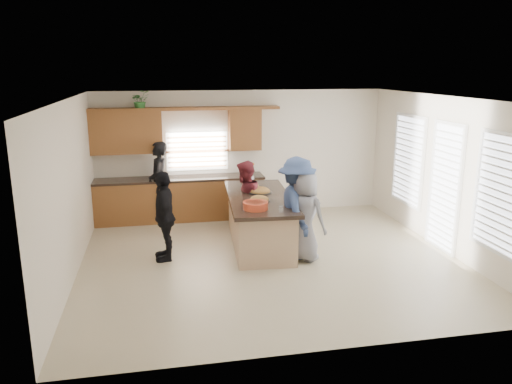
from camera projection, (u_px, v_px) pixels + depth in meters
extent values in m
plane|color=#BDAD8C|center=(270.00, 259.00, 8.82)|extent=(6.50, 6.50, 0.00)
cube|color=silver|center=(241.00, 153.00, 11.33)|extent=(6.50, 0.02, 2.80)
cube|color=silver|center=(329.00, 240.00, 5.62)|extent=(6.50, 0.02, 2.80)
cube|color=silver|center=(70.00, 191.00, 7.87)|extent=(0.02, 6.00, 2.80)
cube|color=silver|center=(444.00, 174.00, 9.08)|extent=(0.02, 6.00, 2.80)
cube|color=white|center=(271.00, 98.00, 8.13)|extent=(6.50, 6.00, 0.02)
cube|color=brown|center=(180.00, 200.00, 11.00)|extent=(3.65, 0.62, 0.90)
cube|color=black|center=(179.00, 179.00, 10.88)|extent=(3.70, 0.65, 0.05)
cube|color=brown|center=(126.00, 132.00, 10.56)|extent=(1.50, 0.36, 0.90)
cube|color=brown|center=(245.00, 130.00, 11.03)|extent=(0.70, 0.36, 0.90)
cube|color=brown|center=(186.00, 109.00, 10.68)|extent=(4.05, 0.40, 0.06)
cube|color=brown|center=(197.00, 151.00, 11.09)|extent=(1.35, 0.08, 0.85)
cube|color=white|center=(408.00, 160.00, 10.31)|extent=(0.06, 1.10, 1.75)
cube|color=white|center=(445.00, 187.00, 9.04)|extent=(0.06, 0.85, 2.25)
cube|color=white|center=(501.00, 194.00, 7.55)|extent=(0.06, 1.10, 1.75)
cube|color=tan|center=(259.00, 222.00, 9.45)|extent=(1.18, 2.57, 0.88)
cube|color=black|center=(259.00, 198.00, 9.33)|extent=(1.35, 2.78, 0.07)
cube|color=black|center=(259.00, 242.00, 9.55)|extent=(1.10, 2.48, 0.08)
cylinder|color=black|center=(259.00, 201.00, 8.95)|extent=(0.38, 0.38, 0.02)
ellipsoid|color=#B87839|center=(259.00, 200.00, 8.95)|extent=(0.35, 0.35, 0.16)
cylinder|color=black|center=(260.00, 192.00, 9.56)|extent=(0.44, 0.44, 0.02)
ellipsoid|color=#B87839|center=(260.00, 191.00, 9.55)|extent=(0.39, 0.39, 0.18)
cylinder|color=black|center=(251.00, 187.00, 9.95)|extent=(0.37, 0.37, 0.02)
ellipsoid|color=#DFB65F|center=(251.00, 186.00, 9.94)|extent=(0.33, 0.33, 0.15)
cylinder|color=#D54627|center=(255.00, 206.00, 8.45)|extent=(0.43, 0.43, 0.13)
cylinder|color=beige|center=(255.00, 203.00, 8.44)|extent=(0.35, 0.35, 0.04)
cylinder|color=white|center=(281.00, 209.00, 8.28)|extent=(0.07, 0.07, 0.10)
cylinder|color=#AA87C4|center=(251.00, 185.00, 10.08)|extent=(0.21, 0.21, 0.06)
cylinder|color=silver|center=(251.00, 179.00, 10.43)|extent=(0.12, 0.12, 0.14)
imported|color=#327930|center=(140.00, 100.00, 10.46)|extent=(0.48, 0.45, 0.43)
imported|color=black|center=(159.00, 182.00, 10.73)|extent=(0.49, 0.68, 1.76)
imported|color=maroon|center=(245.00, 201.00, 9.65)|extent=(0.74, 0.87, 1.55)
imported|color=black|center=(164.00, 216.00, 8.63)|extent=(0.42, 0.94, 1.58)
imported|color=navy|center=(297.00, 208.00, 8.69)|extent=(0.73, 1.20, 1.81)
imported|color=gray|center=(304.00, 216.00, 8.61)|extent=(0.90, 0.92, 1.60)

